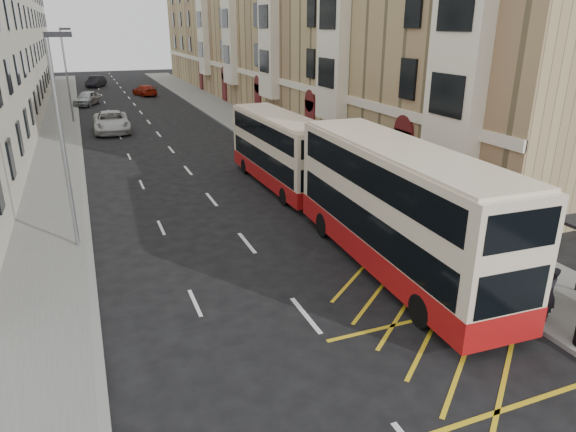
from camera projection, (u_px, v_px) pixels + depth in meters
name	position (u px, v px, depth m)	size (l,w,h in m)	color
ground	(373.00, 398.00, 12.26)	(200.00, 200.00, 0.00)	black
pavement_right	(267.00, 135.00, 41.12)	(4.00, 120.00, 0.15)	slate
pavement_left	(58.00, 152.00, 35.73)	(3.00, 120.00, 0.15)	slate
kerb_right	(243.00, 137.00, 40.42)	(0.25, 120.00, 0.15)	gray
kerb_left	(81.00, 150.00, 36.25)	(0.25, 120.00, 0.15)	gray
road_markings	(142.00, 114.00, 51.41)	(10.00, 110.00, 0.01)	silver
terrace_right	(279.00, 33.00, 54.28)	(10.75, 79.00, 15.25)	tan
guard_railing	(440.00, 239.00, 19.14)	(0.06, 6.56, 1.01)	red
street_lamp_near	(62.00, 133.00, 18.88)	(0.93, 0.18, 8.00)	gray
street_lamp_far	(67.00, 70.00, 44.98)	(0.93, 0.18, 8.00)	gray
double_decker_front	(397.00, 209.00, 17.96)	(3.09, 11.51, 4.55)	beige
double_decker_rear	(280.00, 151.00, 27.74)	(2.40, 9.81, 3.90)	beige
pedestrian_near	(549.00, 294.00, 15.00)	(0.61, 0.40, 1.68)	black
pedestrian_far	(488.00, 255.00, 17.61)	(0.95, 0.40, 1.62)	black
white_van	(112.00, 122.00, 42.42)	(2.78, 6.04, 1.68)	silver
car_silver	(87.00, 98.00, 56.44)	(1.84, 4.58, 1.56)	#A4A7AB
car_dark	(96.00, 82.00, 73.35)	(1.62, 4.63, 1.53)	black
car_red	(145.00, 90.00, 64.39)	(1.85, 4.56, 1.32)	#9C1C0A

